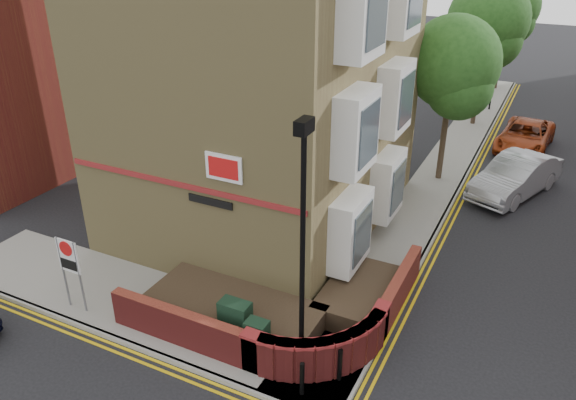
# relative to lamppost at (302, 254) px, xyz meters

# --- Properties ---
(ground) EXTENTS (120.00, 120.00, 0.00)m
(ground) POSITION_rel_lamppost_xyz_m (-1.60, -1.20, -3.34)
(ground) COLOR black
(ground) RESTS_ON ground
(pavement_corner) EXTENTS (13.00, 3.00, 0.12)m
(pavement_corner) POSITION_rel_lamppost_xyz_m (-5.10, 0.30, -3.28)
(pavement_corner) COLOR gray
(pavement_corner) RESTS_ON ground
(pavement_main) EXTENTS (2.00, 32.00, 0.12)m
(pavement_main) POSITION_rel_lamppost_xyz_m (0.40, 14.80, -3.28)
(pavement_main) COLOR gray
(pavement_main) RESTS_ON ground
(kerb_side) EXTENTS (13.00, 0.15, 0.12)m
(kerb_side) POSITION_rel_lamppost_xyz_m (-5.10, -1.20, -3.28)
(kerb_side) COLOR gray
(kerb_side) RESTS_ON ground
(kerb_main_near) EXTENTS (0.15, 32.00, 0.12)m
(kerb_main_near) POSITION_rel_lamppost_xyz_m (1.40, 14.80, -3.28)
(kerb_main_near) COLOR gray
(kerb_main_near) RESTS_ON ground
(yellow_lines_side) EXTENTS (13.00, 0.28, 0.01)m
(yellow_lines_side) POSITION_rel_lamppost_xyz_m (-5.10, -1.45, -3.34)
(yellow_lines_side) COLOR gold
(yellow_lines_side) RESTS_ON ground
(yellow_lines_main) EXTENTS (0.28, 32.00, 0.01)m
(yellow_lines_main) POSITION_rel_lamppost_xyz_m (1.65, 14.80, -3.34)
(yellow_lines_main) COLOR gold
(yellow_lines_main) RESTS_ON ground
(corner_building) EXTENTS (8.95, 10.40, 13.60)m
(corner_building) POSITION_rel_lamppost_xyz_m (-4.44, 6.80, 2.88)
(corner_building) COLOR #9D8A53
(corner_building) RESTS_ON ground
(garden_wall) EXTENTS (6.80, 6.00, 1.20)m
(garden_wall) POSITION_rel_lamppost_xyz_m (-1.60, 1.30, -3.34)
(garden_wall) COLOR maroon
(garden_wall) RESTS_ON ground
(lamppost) EXTENTS (0.25, 0.50, 6.30)m
(lamppost) POSITION_rel_lamppost_xyz_m (0.00, 0.00, 0.00)
(lamppost) COLOR black
(lamppost) RESTS_ON pavement_corner
(utility_cabinet_large) EXTENTS (0.80, 0.45, 1.20)m
(utility_cabinet_large) POSITION_rel_lamppost_xyz_m (-1.90, 0.10, -2.62)
(utility_cabinet_large) COLOR black
(utility_cabinet_large) RESTS_ON pavement_corner
(utility_cabinet_small) EXTENTS (0.55, 0.40, 1.10)m
(utility_cabinet_small) POSITION_rel_lamppost_xyz_m (-1.10, -0.20, -2.67)
(utility_cabinet_small) COLOR black
(utility_cabinet_small) RESTS_ON pavement_corner
(bollard_near) EXTENTS (0.11, 0.11, 0.90)m
(bollard_near) POSITION_rel_lamppost_xyz_m (0.40, -0.80, -2.77)
(bollard_near) COLOR black
(bollard_near) RESTS_ON pavement_corner
(bollard_far) EXTENTS (0.11, 0.11, 0.90)m
(bollard_far) POSITION_rel_lamppost_xyz_m (1.00, -0.00, -2.77)
(bollard_far) COLOR black
(bollard_far) RESTS_ON pavement_corner
(zone_sign) EXTENTS (0.72, 0.07, 2.20)m
(zone_sign) POSITION_rel_lamppost_xyz_m (-6.60, -0.70, -1.70)
(zone_sign) COLOR slate
(zone_sign) RESTS_ON pavement_corner
(side_building) EXTENTS (6.40, 10.40, 9.00)m
(side_building) POSITION_rel_lamppost_xyz_m (-16.60, 6.80, 1.20)
(side_building) COLOR maroon
(side_building) RESTS_ON ground
(tree_near) EXTENTS (3.64, 3.65, 6.70)m
(tree_near) POSITION_rel_lamppost_xyz_m (0.40, 12.85, 1.36)
(tree_near) COLOR #382B1E
(tree_near) RESTS_ON pavement_main
(tree_mid) EXTENTS (4.03, 4.03, 7.42)m
(tree_mid) POSITION_rel_lamppost_xyz_m (0.40, 20.85, 1.85)
(tree_mid) COLOR #382B1E
(tree_mid) RESTS_ON pavement_main
(tree_far) EXTENTS (3.81, 3.81, 7.00)m
(tree_far) POSITION_rel_lamppost_xyz_m (0.40, 28.85, 1.57)
(tree_far) COLOR #382B1E
(tree_far) RESTS_ON pavement_main
(traffic_light_assembly) EXTENTS (0.20, 0.16, 4.20)m
(traffic_light_assembly) POSITION_rel_lamppost_xyz_m (0.80, 23.80, -0.56)
(traffic_light_assembly) COLOR black
(traffic_light_assembly) RESTS_ON pavement_main
(silver_car_near) EXTENTS (3.28, 5.07, 1.58)m
(silver_car_near) POSITION_rel_lamppost_xyz_m (3.40, 12.73, -2.55)
(silver_car_near) COLOR #97999E
(silver_car_near) RESTS_ON ground
(red_car_main) EXTENTS (2.56, 4.95, 1.33)m
(red_car_main) POSITION_rel_lamppost_xyz_m (3.23, 18.24, -2.68)
(red_car_main) COLOR #923010
(red_car_main) RESTS_ON ground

